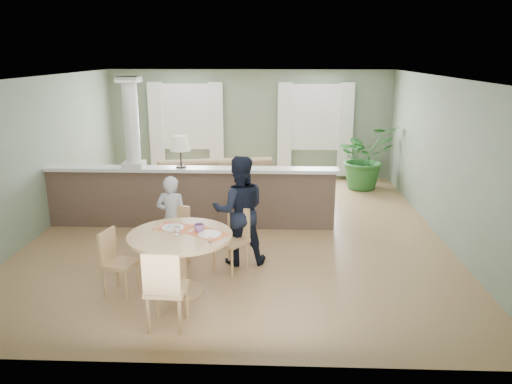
{
  "coord_description": "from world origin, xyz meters",
  "views": [
    {
      "loc": [
        0.63,
        -8.44,
        3.09
      ],
      "look_at": [
        0.34,
        -1.0,
        1.01
      ],
      "focal_mm": 35.0,
      "sensor_mm": 36.0,
      "label": 1
    }
  ],
  "objects_px": {
    "chair_far_man": "(234,236)",
    "houseplant": "(364,157)",
    "chair_side": "(116,259)",
    "chair_near": "(165,287)",
    "child_person": "(172,219)",
    "sofa": "(218,186)",
    "man_person": "(239,210)",
    "chair_far_boy": "(175,233)",
    "dining_table": "(181,246)"
  },
  "relations": [
    {
      "from": "chair_far_boy",
      "to": "chair_far_man",
      "type": "relative_size",
      "value": 0.96
    },
    {
      "from": "chair_far_man",
      "to": "sofa",
      "type": "bearing_deg",
      "value": 136.47
    },
    {
      "from": "sofa",
      "to": "man_person",
      "type": "xyz_separation_m",
      "value": [
        0.65,
        -2.78,
        0.36
      ]
    },
    {
      "from": "man_person",
      "to": "chair_far_boy",
      "type": "bearing_deg",
      "value": -2.97
    },
    {
      "from": "chair_far_boy",
      "to": "houseplant",
      "type": "bearing_deg",
      "value": 71.47
    },
    {
      "from": "houseplant",
      "to": "chair_far_man",
      "type": "relative_size",
      "value": 1.6
    },
    {
      "from": "chair_side",
      "to": "child_person",
      "type": "relative_size",
      "value": 0.65
    },
    {
      "from": "dining_table",
      "to": "sofa",
      "type": "bearing_deg",
      "value": 89.42
    },
    {
      "from": "sofa",
      "to": "chair_far_man",
      "type": "relative_size",
      "value": 3.4
    },
    {
      "from": "houseplant",
      "to": "man_person",
      "type": "relative_size",
      "value": 0.9
    },
    {
      "from": "sofa",
      "to": "man_person",
      "type": "distance_m",
      "value": 2.87
    },
    {
      "from": "child_person",
      "to": "man_person",
      "type": "distance_m",
      "value": 1.04
    },
    {
      "from": "child_person",
      "to": "chair_side",
      "type": "bearing_deg",
      "value": 71.94
    },
    {
      "from": "dining_table",
      "to": "chair_far_man",
      "type": "relative_size",
      "value": 1.46
    },
    {
      "from": "houseplant",
      "to": "chair_side",
      "type": "distance_m",
      "value": 6.89
    },
    {
      "from": "sofa",
      "to": "houseplant",
      "type": "height_order",
      "value": "houseplant"
    },
    {
      "from": "sofa",
      "to": "houseplant",
      "type": "bearing_deg",
      "value": 16.45
    },
    {
      "from": "sofa",
      "to": "chair_far_boy",
      "type": "distance_m",
      "value": 2.88
    },
    {
      "from": "dining_table",
      "to": "chair_far_boy",
      "type": "height_order",
      "value": "dining_table"
    },
    {
      "from": "houseplant",
      "to": "chair_far_man",
      "type": "height_order",
      "value": "houseplant"
    },
    {
      "from": "chair_side",
      "to": "child_person",
      "type": "bearing_deg",
      "value": -11.29
    },
    {
      "from": "chair_far_man",
      "to": "chair_near",
      "type": "xyz_separation_m",
      "value": [
        -0.63,
        -1.72,
        0.03
      ]
    },
    {
      "from": "chair_near",
      "to": "chair_side",
      "type": "xyz_separation_m",
      "value": [
        -0.86,
        0.91,
        -0.07
      ]
    },
    {
      "from": "houseplant",
      "to": "child_person",
      "type": "xyz_separation_m",
      "value": [
        -3.62,
        -4.38,
        -0.08
      ]
    },
    {
      "from": "dining_table",
      "to": "child_person",
      "type": "relative_size",
      "value": 1.02
    },
    {
      "from": "dining_table",
      "to": "chair_side",
      "type": "relative_size",
      "value": 1.58
    },
    {
      "from": "chair_far_man",
      "to": "chair_side",
      "type": "bearing_deg",
      "value": -115.85
    },
    {
      "from": "chair_far_man",
      "to": "chair_side",
      "type": "relative_size",
      "value": 1.08
    },
    {
      "from": "man_person",
      "to": "houseplant",
      "type": "bearing_deg",
      "value": -128.52
    },
    {
      "from": "chair_far_man",
      "to": "man_person",
      "type": "xyz_separation_m",
      "value": [
        0.07,
        0.25,
        0.31
      ]
    },
    {
      "from": "chair_far_boy",
      "to": "dining_table",
      "type": "bearing_deg",
      "value": -54.39
    },
    {
      "from": "chair_far_man",
      "to": "houseplant",
      "type": "bearing_deg",
      "value": 95.89
    },
    {
      "from": "houseplant",
      "to": "child_person",
      "type": "bearing_deg",
      "value": -129.63
    },
    {
      "from": "dining_table",
      "to": "child_person",
      "type": "bearing_deg",
      "value": 107.4
    },
    {
      "from": "chair_side",
      "to": "houseplant",
      "type": "bearing_deg",
      "value": -22.95
    },
    {
      "from": "dining_table",
      "to": "chair_side",
      "type": "xyz_separation_m",
      "value": [
        -0.87,
        -0.04,
        -0.18
      ]
    },
    {
      "from": "chair_far_boy",
      "to": "chair_far_man",
      "type": "distance_m",
      "value": 0.9
    },
    {
      "from": "chair_side",
      "to": "man_person",
      "type": "xyz_separation_m",
      "value": [
        1.56,
        1.06,
        0.35
      ]
    },
    {
      "from": "sofa",
      "to": "man_person",
      "type": "height_order",
      "value": "man_person"
    },
    {
      "from": "chair_near",
      "to": "dining_table",
      "type": "bearing_deg",
      "value": -88.24
    },
    {
      "from": "houseplant",
      "to": "man_person",
      "type": "xyz_separation_m",
      "value": [
        -2.6,
        -4.43,
        0.08
      ]
    },
    {
      "from": "chair_far_boy",
      "to": "chair_side",
      "type": "relative_size",
      "value": 1.03
    },
    {
      "from": "sofa",
      "to": "chair_near",
      "type": "height_order",
      "value": "chair_near"
    },
    {
      "from": "chair_near",
      "to": "child_person",
      "type": "relative_size",
      "value": 0.74
    },
    {
      "from": "chair_near",
      "to": "chair_side",
      "type": "relative_size",
      "value": 1.14
    },
    {
      "from": "man_person",
      "to": "sofa",
      "type": "bearing_deg",
      "value": -84.96
    },
    {
      "from": "chair_far_boy",
      "to": "chair_far_man",
      "type": "height_order",
      "value": "chair_far_man"
    },
    {
      "from": "sofa",
      "to": "chair_near",
      "type": "bearing_deg",
      "value": -101.21
    },
    {
      "from": "sofa",
      "to": "dining_table",
      "type": "height_order",
      "value": "dining_table"
    },
    {
      "from": "chair_far_man",
      "to": "chair_side",
      "type": "xyz_separation_m",
      "value": [
        -1.49,
        -0.81,
        -0.04
      ]
    }
  ]
}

